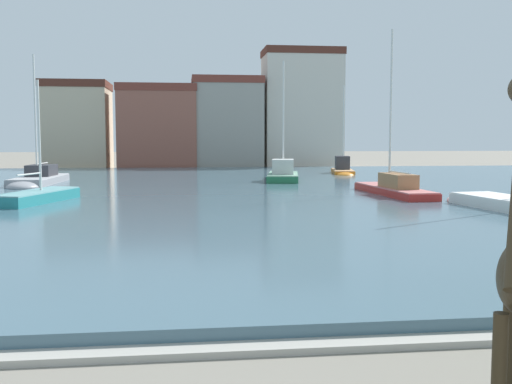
{
  "coord_description": "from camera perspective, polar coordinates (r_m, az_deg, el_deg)",
  "views": [
    {
      "loc": [
        -0.07,
        -0.52,
        3.43
      ],
      "look_at": [
        1.58,
        13.03,
        2.2
      ],
      "focal_mm": 42.1,
      "sensor_mm": 36.0,
      "label": 1
    }
  ],
  "objects": [
    {
      "name": "sailboat_green",
      "position": [
        44.18,
        2.59,
        1.52
      ],
      "size": [
        3.37,
        7.74,
        8.99
      ],
      "color": "#236B42",
      "rests_on": "ground"
    },
    {
      "name": "harbor_water",
      "position": [
        36.65,
        -6.8,
        0.03
      ],
      "size": [
        78.17,
        53.93,
        0.34
      ],
      "primitive_type": "cube",
      "color": "#476675",
      "rests_on": "ground"
    },
    {
      "name": "townhouse_end_terrace",
      "position": [
        69.21,
        -16.57,
        6.07
      ],
      "size": [
        6.96,
        7.3,
        9.54
      ],
      "color": "#C6B293",
      "rests_on": "ground"
    },
    {
      "name": "townhouse_corner_house",
      "position": [
        69.13,
        4.37,
        7.88
      ],
      "size": [
        8.85,
        5.4,
        13.42
      ],
      "color": "beige",
      "rests_on": "ground"
    },
    {
      "name": "sailboat_red",
      "position": [
        34.14,
        12.54,
        0.17
      ],
      "size": [
        2.1,
        9.12,
        9.32
      ],
      "color": "red",
      "rests_on": "ground"
    },
    {
      "name": "sailboat_teal",
      "position": [
        31.18,
        -19.59,
        -0.6
      ],
      "size": [
        3.47,
        6.62,
        6.21
      ],
      "color": "teal",
      "rests_on": "ground"
    },
    {
      "name": "sailboat_orange",
      "position": [
        52.95,
        8.25,
        2.04
      ],
      "size": [
        2.76,
        6.48,
        7.96
      ],
      "color": "orange",
      "rests_on": "ground"
    },
    {
      "name": "quay_edge_coping",
      "position": [
        9.89,
        -6.31,
        -14.81
      ],
      "size": [
        78.17,
        0.5,
        0.12
      ],
      "primitive_type": "cube",
      "color": "#ADA89E",
      "rests_on": "ground"
    },
    {
      "name": "townhouse_tall_gabled",
      "position": [
        67.16,
        -2.77,
        6.54
      ],
      "size": [
        7.75,
        6.06,
        10.07
      ],
      "color": "gray",
      "rests_on": "ground"
    },
    {
      "name": "townhouse_wide_warehouse",
      "position": [
        66.34,
        -9.35,
        6.1
      ],
      "size": [
        8.52,
        5.11,
        9.16
      ],
      "color": "#8E5142",
      "rests_on": "ground"
    },
    {
      "name": "sailboat_grey",
      "position": [
        42.5,
        -20.07,
        0.98
      ],
      "size": [
        2.65,
        8.3,
        8.89
      ],
      "color": "#939399",
      "rests_on": "ground"
    },
    {
      "name": "sailboat_white",
      "position": [
        28.02,
        23.15,
        -1.37
      ],
      "size": [
        3.14,
        9.46,
        7.57
      ],
      "color": "white",
      "rests_on": "ground"
    }
  ]
}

